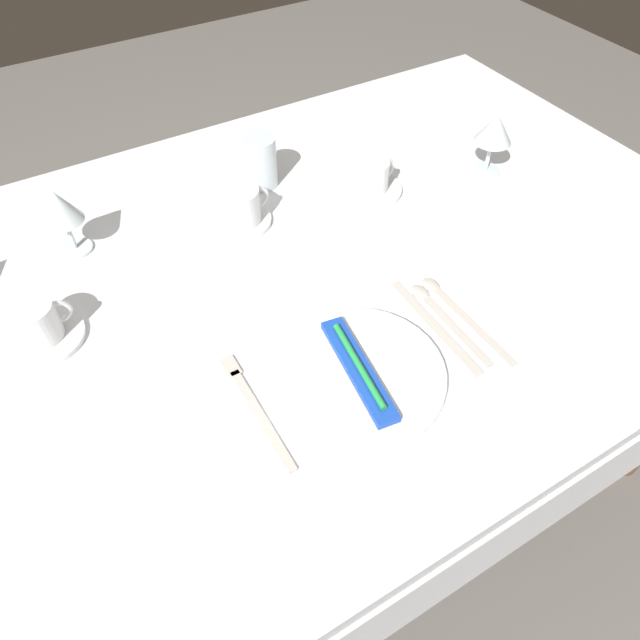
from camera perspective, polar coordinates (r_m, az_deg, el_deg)
name	(u,v)px	position (r m, az deg, el deg)	size (l,w,h in m)	color
ground_plane	(292,470)	(1.66, -2.72, -14.51)	(6.00, 6.00, 0.00)	slate
dining_table	(280,308)	(1.12, -3.90, 1.23)	(1.80, 1.11, 0.74)	white
dinner_plate	(359,374)	(0.91, 3.87, -5.33)	(0.27, 0.27, 0.02)	white
toothbrush_package	(360,368)	(0.89, 3.92, -4.69)	(0.06, 0.21, 0.02)	blue
fork_outer	(254,405)	(0.88, -6.50, -8.29)	(0.02, 0.23, 0.00)	beige
dinner_knife	(436,328)	(0.99, 11.30, -0.76)	(0.02, 0.24, 0.00)	beige
spoon_soup	(440,313)	(1.02, 11.69, 0.64)	(0.03, 0.21, 0.01)	beige
spoon_dessert	(456,309)	(1.03, 13.13, 1.07)	(0.03, 0.23, 0.01)	beige
saucer_left	(241,221)	(1.19, -7.78, 9.58)	(0.12, 0.12, 0.01)	white
coffee_cup_left	(239,205)	(1.16, -7.90, 11.13)	(0.11, 0.08, 0.07)	white
saucer_right	(44,337)	(1.06, -25.43, -1.54)	(0.13, 0.13, 0.01)	white
coffee_cup_right	(36,321)	(1.03, -26.01, -0.11)	(0.10, 0.07, 0.07)	white
saucer_far	(370,189)	(1.27, 4.90, 12.62)	(0.13, 0.13, 0.01)	white
coffee_cup_far	(372,175)	(1.25, 5.08, 14.00)	(0.10, 0.07, 0.06)	white
wine_glass_left	(495,131)	(1.32, 16.73, 17.29)	(0.08, 0.08, 0.13)	silver
wine_glass_right	(60,210)	(1.15, -24.12, 9.83)	(0.07, 0.07, 0.13)	silver
drink_tumbler	(260,164)	(1.27, -5.86, 14.91)	(0.07, 0.07, 0.11)	silver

